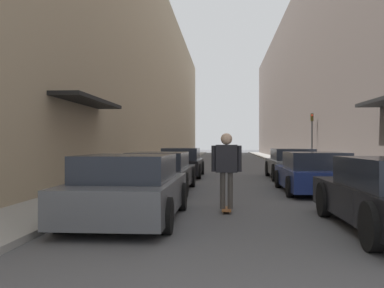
% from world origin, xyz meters
% --- Properties ---
extents(ground, '(151.99, 151.99, 0.00)m').
position_xyz_m(ground, '(0.00, 27.63, 0.00)').
color(ground, '#515154').
extents(curb_strip_left, '(1.80, 69.08, 0.12)m').
position_xyz_m(curb_strip_left, '(-4.35, 34.54, 0.06)').
color(curb_strip_left, gray).
rests_on(curb_strip_left, ground).
extents(curb_strip_right, '(1.80, 69.08, 0.12)m').
position_xyz_m(curb_strip_right, '(4.35, 34.54, 0.06)').
color(curb_strip_right, gray).
rests_on(curb_strip_right, ground).
extents(building_row_left, '(4.90, 69.08, 14.04)m').
position_xyz_m(building_row_left, '(-7.25, 34.54, 7.02)').
color(building_row_left, tan).
rests_on(building_row_left, ground).
extents(building_row_right, '(4.90, 69.08, 13.87)m').
position_xyz_m(building_row_right, '(7.25, 34.54, 6.93)').
color(building_row_right, '#564C47').
rests_on(building_row_right, ground).
extents(parked_car_left_0, '(2.02, 4.20, 1.30)m').
position_xyz_m(parked_car_left_0, '(-2.31, 6.73, 0.62)').
color(parked_car_left_0, '#515459').
rests_on(parked_car_left_0, ground).
extents(parked_car_left_1, '(2.03, 4.72, 1.25)m').
position_xyz_m(parked_car_left_1, '(-2.48, 11.81, 0.61)').
color(parked_car_left_1, '#232326').
rests_on(parked_car_left_1, ground).
extents(parked_car_left_2, '(1.91, 4.40, 1.31)m').
position_xyz_m(parked_car_left_2, '(-2.38, 17.95, 0.63)').
color(parked_car_left_2, black).
rests_on(parked_car_left_2, ground).
extents(parked_car_right_1, '(2.05, 4.23, 1.25)m').
position_xyz_m(parked_car_right_1, '(2.35, 11.91, 0.60)').
color(parked_car_right_1, navy).
rests_on(parked_car_right_1, ground).
extents(parked_car_right_2, '(1.95, 4.43, 1.30)m').
position_xyz_m(parked_car_right_2, '(2.46, 17.14, 0.63)').
color(parked_car_right_2, gray).
rests_on(parked_car_right_2, ground).
extents(skateboarder, '(0.67, 0.78, 1.75)m').
position_xyz_m(skateboarder, '(-0.38, 7.92, 1.08)').
color(skateboarder, brown).
rests_on(skateboarder, ground).
extents(traffic_light, '(0.16, 0.22, 3.24)m').
position_xyz_m(traffic_light, '(4.91, 25.02, 2.14)').
color(traffic_light, '#2D2D2D').
rests_on(traffic_light, curb_strip_right).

